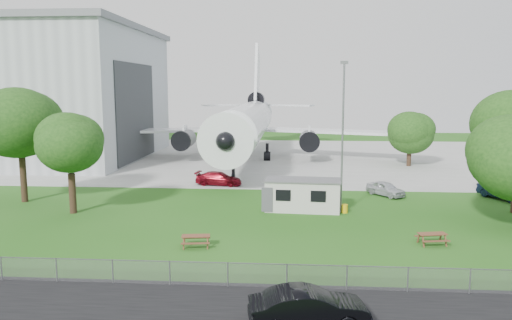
# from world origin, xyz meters

# --- Properties ---
(ground) EXTENTS (160.00, 160.00, 0.00)m
(ground) POSITION_xyz_m (0.00, 0.00, 0.00)
(ground) COLOR #376D24
(asphalt_strip) EXTENTS (120.00, 8.00, 0.02)m
(asphalt_strip) POSITION_xyz_m (0.00, -13.00, 0.01)
(asphalt_strip) COLOR black
(asphalt_strip) RESTS_ON ground
(concrete_apron) EXTENTS (120.00, 46.00, 0.03)m
(concrete_apron) POSITION_xyz_m (0.00, 38.00, 0.01)
(concrete_apron) COLOR #B7B7B2
(concrete_apron) RESTS_ON ground
(airliner) EXTENTS (46.36, 47.73, 17.69)m
(airliner) POSITION_xyz_m (-2.00, 35.86, 5.27)
(airliner) COLOR white
(airliner) RESTS_ON ground
(site_cabin) EXTENTS (6.83, 3.11, 2.62)m
(site_cabin) POSITION_xyz_m (5.14, 6.81, 1.31)
(site_cabin) COLOR beige
(site_cabin) RESTS_ON ground
(picnic_west) EXTENTS (1.98, 1.73, 0.76)m
(picnic_west) POSITION_xyz_m (-1.86, -3.25, 0.00)
(picnic_west) COLOR brown
(picnic_west) RESTS_ON ground
(picnic_east) EXTENTS (2.04, 1.80, 0.76)m
(picnic_east) POSITION_xyz_m (13.30, -1.69, 0.00)
(picnic_east) COLOR brown
(picnic_east) RESTS_ON ground
(fence) EXTENTS (58.00, 0.04, 1.30)m
(fence) POSITION_xyz_m (0.00, -9.50, 0.00)
(fence) COLOR gray
(fence) RESTS_ON ground
(lamp_mast) EXTENTS (0.16, 0.16, 12.00)m
(lamp_mast) POSITION_xyz_m (8.20, 6.20, 6.00)
(lamp_mast) COLOR slate
(lamp_mast) RESTS_ON ground
(tree_west_big) EXTENTS (7.74, 7.74, 10.67)m
(tree_west_big) POSITION_xyz_m (-19.48, 8.22, 6.78)
(tree_west_big) COLOR #382619
(tree_west_big) RESTS_ON ground
(tree_west_small) EXTENTS (5.97, 5.97, 8.58)m
(tree_west_small) POSITION_xyz_m (-13.42, 4.60, 5.58)
(tree_west_small) COLOR #382619
(tree_west_small) RESTS_ON ground
(tree_far_apron) EXTENTS (5.84, 5.84, 7.21)m
(tree_far_apron) POSITION_xyz_m (19.27, 31.21, 4.28)
(tree_far_apron) COLOR #382619
(tree_far_apron) RESTS_ON ground
(car_centre_sedan) EXTENTS (5.32, 2.63, 1.68)m
(car_centre_sedan) POSITION_xyz_m (4.97, -13.56, 0.84)
(car_centre_sedan) COLOR black
(car_centre_sedan) RESTS_ON ground
(car_ne_hatch) EXTENTS (3.64, 4.07, 1.34)m
(car_ne_hatch) POSITION_xyz_m (13.00, 12.96, 0.67)
(car_ne_hatch) COLOR #B5B7BD
(car_ne_hatch) RESTS_ON ground
(car_ne_sedan) EXTENTS (3.71, 5.00, 1.57)m
(car_ne_sedan) POSITION_xyz_m (23.40, 12.14, 0.79)
(car_ne_sedan) COLOR black
(car_ne_sedan) RESTS_ON ground
(car_apron_van) EXTENTS (5.00, 2.55, 1.39)m
(car_apron_van) POSITION_xyz_m (-3.35, 16.89, 0.70)
(car_apron_van) COLOR maroon
(car_apron_van) RESTS_ON ground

